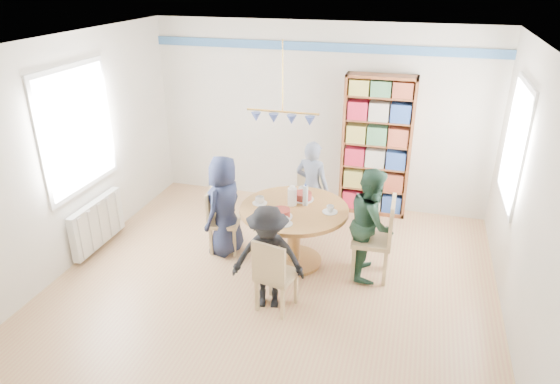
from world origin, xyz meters
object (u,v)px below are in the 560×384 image
(person_near, at_px, (268,258))
(chair_left, at_px, (219,217))
(person_right, at_px, (371,223))
(bookshelf, at_px, (376,148))
(chair_far, at_px, (311,194))
(chair_right, at_px, (380,235))
(person_left, at_px, (224,206))
(dining_table, at_px, (294,222))
(chair_near, at_px, (273,273))
(person_far, at_px, (312,187))
(radiator, at_px, (98,223))

(person_near, bearing_deg, chair_left, 123.74)
(person_right, bearing_deg, bookshelf, -1.44)
(chair_far, bearing_deg, chair_left, -134.59)
(chair_left, xyz_separation_m, chair_far, (0.98, 0.99, 0.00))
(chair_right, xyz_separation_m, person_left, (-1.93, 0.05, 0.09))
(chair_left, relative_size, chair_right, 0.84)
(person_right, xyz_separation_m, person_near, (-0.97, -0.93, -0.08))
(dining_table, xyz_separation_m, chair_right, (1.03, -0.03, -0.00))
(chair_far, bearing_deg, dining_table, -89.05)
(chair_left, height_order, chair_right, chair_right)
(chair_near, bearing_deg, person_left, 132.79)
(chair_far, distance_m, person_far, 0.24)
(person_left, bearing_deg, chair_left, -86.02)
(chair_left, relative_size, chair_near, 0.98)
(chair_left, bearing_deg, chair_near, -44.91)
(dining_table, height_order, person_far, person_far)
(radiator, relative_size, person_far, 0.77)
(radiator, relative_size, person_near, 0.85)
(dining_table, xyz_separation_m, chair_left, (-0.99, 0.03, -0.09))
(dining_table, distance_m, person_right, 0.92)
(bookshelf, bearing_deg, person_far, -132.05)
(chair_left, height_order, person_left, person_left)
(dining_table, bearing_deg, person_right, 1.15)
(dining_table, distance_m, chair_right, 1.03)
(person_right, bearing_deg, person_left, 83.57)
(dining_table, bearing_deg, person_far, 88.35)
(person_left, relative_size, bookshelf, 0.63)
(chair_left, distance_m, chair_right, 2.02)
(chair_right, distance_m, person_left, 1.93)
(dining_table, bearing_deg, chair_far, 90.95)
(chair_right, distance_m, chair_far, 1.48)
(chair_far, height_order, person_left, person_left)
(person_near, bearing_deg, radiator, 155.79)
(radiator, height_order, chair_right, chair_right)
(chair_near, distance_m, person_right, 1.36)
(chair_far, distance_m, chair_near, 2.02)
(person_right, bearing_deg, chair_left, 83.20)
(radiator, xyz_separation_m, chair_far, (2.51, 1.37, 0.12))
(chair_far, relative_size, bookshelf, 0.42)
(dining_table, xyz_separation_m, person_left, (-0.90, 0.02, 0.09))
(person_left, xyz_separation_m, person_near, (0.85, -0.93, -0.06))
(radiator, height_order, person_left, person_left)
(radiator, relative_size, chair_right, 1.00)
(radiator, height_order, dining_table, dining_table)
(person_far, bearing_deg, chair_near, 102.80)
(radiator, xyz_separation_m, person_left, (1.62, 0.37, 0.30))
(dining_table, height_order, chair_left, chair_left)
(bookshelf, bearing_deg, chair_far, -139.69)
(chair_far, relative_size, person_near, 0.72)
(bookshelf, bearing_deg, person_near, -107.51)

